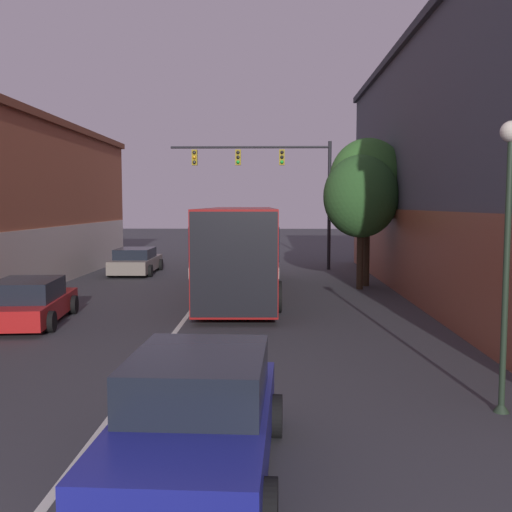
{
  "coord_description": "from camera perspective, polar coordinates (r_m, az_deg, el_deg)",
  "views": [
    {
      "loc": [
        2.55,
        -3.39,
        3.4
      ],
      "look_at": [
        2.05,
        16.58,
        1.67
      ],
      "focal_mm": 42.0,
      "sensor_mm": 36.0,
      "label": 1
    }
  ],
  "objects": [
    {
      "name": "street_tree_far",
      "position": [
        25.24,
        10.59,
        7.02
      ],
      "size": [
        3.17,
        2.85,
        6.11
      ],
      "color": "#3D2D1E",
      "rests_on": "ground_plane"
    },
    {
      "name": "lane_center_line",
      "position": [
        19.77,
        -6.03,
        -4.97
      ],
      "size": [
        0.14,
        43.83,
        0.01
      ],
      "color": "silver",
      "rests_on": "ground_plane"
    },
    {
      "name": "bus",
      "position": [
        22.54,
        -1.52,
        0.97
      ],
      "size": [
        3.02,
        12.47,
        3.26
      ],
      "rotation": [
        0.0,
        0.0,
        1.59
      ],
      "color": "maroon",
      "rests_on": "ground_plane"
    },
    {
      "name": "parked_car_left_mid",
      "position": [
        30.0,
        -11.36,
        -0.5
      ],
      "size": [
        2.14,
        4.7,
        1.26
      ],
      "rotation": [
        0.0,
        0.0,
        1.59
      ],
      "color": "slate",
      "rests_on": "ground_plane"
    },
    {
      "name": "street_lamp",
      "position": [
        10.38,
        22.82,
        1.68
      ],
      "size": [
        0.34,
        0.34,
        4.71
      ],
      "color": "#233323",
      "rests_on": "ground_plane"
    },
    {
      "name": "street_tree_near",
      "position": [
        24.24,
        9.96,
        5.59
      ],
      "size": [
        2.99,
        2.69,
        5.36
      ],
      "color": "#3D2D1E",
      "rests_on": "ground_plane"
    },
    {
      "name": "parked_car_left_near",
      "position": [
        18.33,
        -20.81,
        -4.15
      ],
      "size": [
        2.39,
        4.53,
        1.28
      ],
      "rotation": [
        0.0,
        0.0,
        1.68
      ],
      "color": "red",
      "rests_on": "ground_plane"
    },
    {
      "name": "traffic_signal_gantry",
      "position": [
        31.24,
        1.98,
        7.78
      ],
      "size": [
        8.31,
        0.36,
        6.64
      ],
      "color": "black",
      "rests_on": "ground_plane"
    },
    {
      "name": "hatchback_foreground",
      "position": [
        7.82,
        -5.66,
        -15.21
      ],
      "size": [
        2.22,
        4.39,
        1.51
      ],
      "rotation": [
        0.0,
        0.0,
        1.54
      ],
      "color": "navy",
      "rests_on": "ground_plane"
    }
  ]
}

